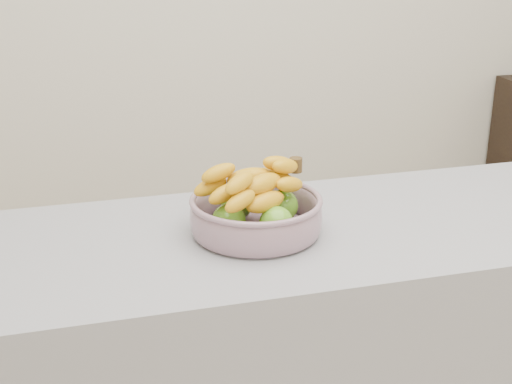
# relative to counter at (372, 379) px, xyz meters

# --- Properties ---
(counter) EXTENTS (2.00, 0.60, 0.90)m
(counter) POSITION_rel_counter_xyz_m (0.00, 0.00, 0.00)
(counter) COLOR #95959C
(counter) RESTS_ON ground
(fruit_bowl) EXTENTS (0.30, 0.30, 0.16)m
(fruit_bowl) POSITION_rel_counter_xyz_m (-0.31, -0.00, 0.50)
(fruit_bowl) COLOR #98A5B7
(fruit_bowl) RESTS_ON counter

